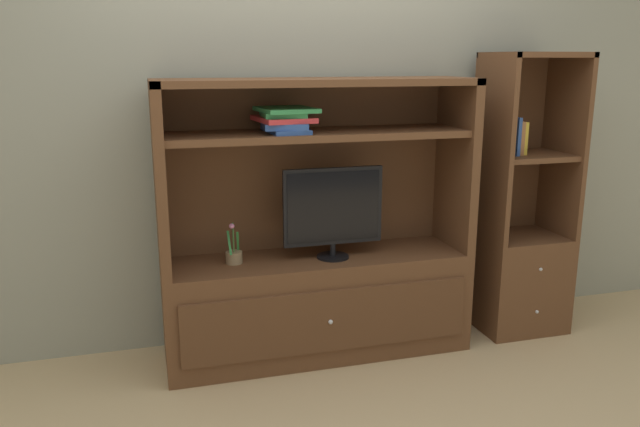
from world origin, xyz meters
The scene contains 8 objects.
ground_plane centered at (0.00, 0.00, 0.00)m, with size 8.00×8.00×0.00m, color tan.
painted_rear_wall centered at (0.00, 0.75, 1.40)m, with size 6.00×0.10×2.80m, color gray.
media_console centered at (0.00, 0.41, 0.48)m, with size 1.65×0.49×1.50m.
tv_monitor centered at (0.07, 0.35, 0.82)m, with size 0.54×0.17×0.49m.
potted_plant centered at (-0.45, 0.41, 0.60)m, with size 0.09×0.10×0.22m.
magazine_stack centered at (-0.17, 0.40, 1.29)m, with size 0.30×0.36×0.12m.
bookshelf_tall centered at (1.26, 0.41, 0.53)m, with size 0.50×0.43×1.63m.
upright_book_row centered at (1.14, 0.40, 1.17)m, with size 0.14×0.17×0.24m.
Camera 1 is at (-0.87, -2.71, 1.59)m, focal length 35.21 mm.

